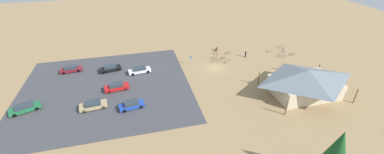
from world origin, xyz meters
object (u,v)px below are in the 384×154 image
at_px(bicycle_blue_yard_left, 281,56).
at_px(bicycle_black_near_sign, 223,58).
at_px(car_blue_inner_stall, 132,105).
at_px(bicycle_yellow_yard_right, 216,53).
at_px(visitor_at_bikes, 283,67).
at_px(visitor_by_pavilion, 246,54).
at_px(car_tan_back_corner, 93,105).
at_px(car_black_second_row, 110,68).
at_px(bicycle_red_back_row, 214,58).
at_px(lot_sign, 191,59).
at_px(bicycle_silver_yard_front, 269,51).
at_px(bicycle_white_lone_east, 227,61).
at_px(bicycle_silver_lone_west, 281,47).
at_px(car_white_by_curb, 140,70).
at_px(bicycle_purple_trailside, 291,54).
at_px(bicycle_teal_near_porch, 283,51).
at_px(bicycle_green_mid_cluster, 228,53).
at_px(car_green_near_entry, 25,108).
at_px(car_maroon_far_end, 71,69).
at_px(car_red_front_row, 117,87).
at_px(pine_far_west, 337,151).
at_px(trash_bin, 217,49).
at_px(bike_pavilion, 306,81).

bearing_deg(bicycle_blue_yard_left, bicycle_black_near_sign, -8.89).
distance_m(bicycle_black_near_sign, car_blue_inner_stall, 26.13).
height_order(bicycle_yellow_yard_right, visitor_at_bikes, visitor_at_bikes).
bearing_deg(visitor_by_pavilion, car_blue_inner_stall, 26.94).
xyz_separation_m(car_tan_back_corner, car_black_second_row, (-2.37, -13.30, 0.02)).
bearing_deg(visitor_at_bikes, bicycle_red_back_row, -35.11).
bearing_deg(lot_sign, visitor_by_pavilion, -176.97).
xyz_separation_m(bicycle_silver_yard_front, car_black_second_row, (38.96, 0.35, 0.39)).
distance_m(bicycle_white_lone_east, bicycle_silver_lone_west, 17.59).
relative_size(bicycle_red_back_row, car_white_by_curb, 0.31).
relative_size(bicycle_purple_trailside, car_white_by_curb, 0.33).
bearing_deg(bicycle_teal_near_porch, bicycle_green_mid_cluster, -9.31).
bearing_deg(car_green_near_entry, car_maroon_far_end, -111.87).
relative_size(bicycle_green_mid_cluster, bicycle_black_near_sign, 1.04).
distance_m(bicycle_yellow_yard_right, bicycle_black_near_sign, 3.29).
height_order(car_black_second_row, car_maroon_far_end, car_black_second_row).
xyz_separation_m(bicycle_white_lone_east, car_white_by_curb, (20.26, 0.05, 0.31)).
height_order(bicycle_white_lone_east, car_maroon_far_end, car_maroon_far_end).
bearing_deg(car_tan_back_corner, lot_sign, -149.63).
height_order(car_white_by_curb, car_red_front_row, car_red_front_row).
xyz_separation_m(pine_far_west, bicycle_green_mid_cluster, (-2.20, -37.77, -5.15)).
bearing_deg(car_red_front_row, visitor_at_bikes, 178.84).
relative_size(bicycle_purple_trailside, car_green_near_entry, 0.32).
relative_size(bicycle_yellow_yard_right, car_maroon_far_end, 0.35).
relative_size(pine_far_west, bicycle_silver_yard_front, 4.77).
relative_size(car_blue_inner_stall, car_white_by_curb, 0.91).
height_order(bicycle_teal_near_porch, car_blue_inner_stall, car_blue_inner_stall).
xyz_separation_m(bicycle_blue_yard_left, car_tan_back_corner, (42.59, 10.34, 0.33)).
bearing_deg(car_blue_inner_stall, car_white_by_curb, -99.89).
distance_m(lot_sign, car_black_second_row, 17.95).
xyz_separation_m(car_white_by_curb, visitor_at_bikes, (-30.73, 6.51, 0.15)).
xyz_separation_m(bicycle_black_near_sign, visitor_at_bikes, (-10.92, 8.25, 0.48)).
height_order(lot_sign, bicycle_silver_lone_west, lot_sign).
distance_m(bicycle_green_mid_cluster, bicycle_red_back_row, 4.62).
bearing_deg(bicycle_red_back_row, bicycle_teal_near_porch, 178.57).
bearing_deg(car_maroon_far_end, bicycle_black_near_sign, 175.88).
height_order(trash_bin, bicycle_teal_near_porch, trash_bin).
distance_m(bike_pavilion, car_tan_back_corner, 38.42).
distance_m(bicycle_green_mid_cluster, bicycle_white_lone_east, 4.73).
bearing_deg(car_red_front_row, car_blue_inner_stall, 111.22).
xyz_separation_m(lot_sign, bicycle_teal_near_porch, (-24.71, -1.03, -1.02)).
bearing_deg(pine_far_west, car_black_second_row, -53.94).
height_order(bicycle_teal_near_porch, visitor_by_pavilion, visitor_by_pavilion).
bearing_deg(lot_sign, car_green_near_entry, 17.54).
relative_size(bicycle_red_back_row, bicycle_silver_lone_west, 0.88).
bearing_deg(bicycle_purple_trailside, bicycle_white_lone_east, -0.86).
distance_m(bicycle_white_lone_east, visitor_by_pavilion, 5.76).
bearing_deg(bike_pavilion, car_maroon_far_end, -24.31).
relative_size(bicycle_yellow_yard_right, car_black_second_row, 0.33).
bearing_deg(bicycle_silver_yard_front, car_green_near_entry, 12.58).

